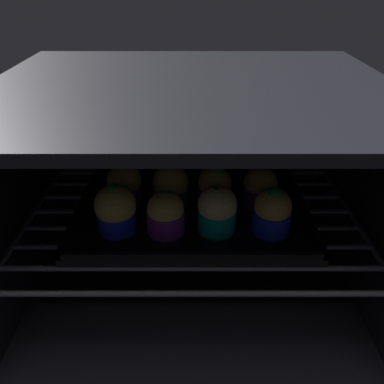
{
  "coord_description": "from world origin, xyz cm",
  "views": [
    {
      "loc": [
        -0.26,
        -32.5,
        50.01
      ],
      "look_at": [
        0.0,
        22.41,
        17.28
      ],
      "focal_mm": 35.77,
      "sensor_mm": 36.0,
      "label": 1
    }
  ],
  "objects_px": {
    "muffin_row1_col0": "(125,185)",
    "muffin_row1_col1": "(171,187)",
    "muffin_row0_col0": "(116,210)",
    "muffin_row1_col2": "(214,187)",
    "muffin_row0_col1": "(166,214)",
    "muffin_row0_col3": "(272,211)",
    "muffin_row0_col2": "(217,210)",
    "muffin_row2_col2": "(213,164)",
    "muffin_row2_col3": "(255,165)",
    "baking_tray": "(192,205)",
    "muffin_row1_col3": "(260,188)",
    "muffin_row2_col1": "(169,164)",
    "muffin_row2_col0": "(129,166)"
  },
  "relations": [
    {
      "from": "muffin_row0_col2",
      "to": "muffin_row1_col3",
      "type": "xyz_separation_m",
      "value": [
        0.08,
        0.07,
        -0.0
      ]
    },
    {
      "from": "muffin_row1_col0",
      "to": "muffin_row1_col1",
      "type": "bearing_deg",
      "value": -2.85
    },
    {
      "from": "muffin_row2_col0",
      "to": "muffin_row0_col2",
      "type": "bearing_deg",
      "value": -44.98
    },
    {
      "from": "muffin_row1_col3",
      "to": "muffin_row2_col3",
      "type": "xyz_separation_m",
      "value": [
        0.0,
        0.08,
        0.0
      ]
    },
    {
      "from": "muffin_row1_col0",
      "to": "muffin_row1_col2",
      "type": "xyz_separation_m",
      "value": [
        0.15,
        -0.01,
        -0.0
      ]
    },
    {
      "from": "muffin_row0_col1",
      "to": "muffin_row1_col2",
      "type": "xyz_separation_m",
      "value": [
        0.08,
        0.08,
        0.0
      ]
    },
    {
      "from": "muffin_row0_col3",
      "to": "muffin_row1_col0",
      "type": "height_order",
      "value": "muffin_row0_col3"
    },
    {
      "from": "muffin_row0_col1",
      "to": "muffin_row1_col3",
      "type": "bearing_deg",
      "value": 26.86
    },
    {
      "from": "muffin_row0_col0",
      "to": "muffin_row0_col2",
      "type": "xyz_separation_m",
      "value": [
        0.15,
        0.0,
        -0.0
      ]
    },
    {
      "from": "muffin_row0_col1",
      "to": "muffin_row1_col3",
      "type": "xyz_separation_m",
      "value": [
        0.15,
        0.08,
        -0.0
      ]
    },
    {
      "from": "muffin_row1_col2",
      "to": "muffin_row0_col0",
      "type": "bearing_deg",
      "value": -154.05
    },
    {
      "from": "baking_tray",
      "to": "muffin_row0_col3",
      "type": "relative_size",
      "value": 4.85
    },
    {
      "from": "muffin_row0_col3",
      "to": "muffin_row2_col2",
      "type": "height_order",
      "value": "muffin_row0_col3"
    },
    {
      "from": "muffin_row1_col0",
      "to": "muffin_row2_col0",
      "type": "xyz_separation_m",
      "value": [
        -0.0,
        0.08,
        -0.0
      ]
    },
    {
      "from": "muffin_row0_col3",
      "to": "muffin_row2_col0",
      "type": "xyz_separation_m",
      "value": [
        -0.23,
        0.16,
        -0.0
      ]
    },
    {
      "from": "baking_tray",
      "to": "muffin_row2_col0",
      "type": "xyz_separation_m",
      "value": [
        -0.12,
        0.08,
        0.04
      ]
    },
    {
      "from": "muffin_row1_col2",
      "to": "muffin_row1_col1",
      "type": "bearing_deg",
      "value": 179.0
    },
    {
      "from": "muffin_row1_col1",
      "to": "muffin_row2_col2",
      "type": "relative_size",
      "value": 0.97
    },
    {
      "from": "muffin_row0_col2",
      "to": "muffin_row2_col0",
      "type": "relative_size",
      "value": 1.08
    },
    {
      "from": "baking_tray",
      "to": "muffin_row2_col2",
      "type": "bearing_deg",
      "value": 63.32
    },
    {
      "from": "muffin_row1_col0",
      "to": "muffin_row2_col0",
      "type": "bearing_deg",
      "value": 92.88
    },
    {
      "from": "muffin_row0_col3",
      "to": "muffin_row1_col3",
      "type": "height_order",
      "value": "muffin_row0_col3"
    },
    {
      "from": "muffin_row1_col3",
      "to": "muffin_row1_col2",
      "type": "bearing_deg",
      "value": 179.96
    },
    {
      "from": "muffin_row0_col3",
      "to": "muffin_row0_col2",
      "type": "bearing_deg",
      "value": 177.23
    },
    {
      "from": "muffin_row2_col0",
      "to": "muffin_row2_col1",
      "type": "xyz_separation_m",
      "value": [
        0.07,
        -0.0,
        0.0
      ]
    },
    {
      "from": "muffin_row0_col1",
      "to": "muffin_row2_col2",
      "type": "xyz_separation_m",
      "value": [
        0.08,
        0.16,
        0.0
      ]
    },
    {
      "from": "muffin_row1_col3",
      "to": "muffin_row1_col1",
      "type": "bearing_deg",
      "value": 179.49
    },
    {
      "from": "muffin_row0_col2",
      "to": "muffin_row2_col1",
      "type": "relative_size",
      "value": 0.95
    },
    {
      "from": "muffin_row0_col1",
      "to": "muffin_row0_col3",
      "type": "xyz_separation_m",
      "value": [
        0.16,
        0.0,
        0.0
      ]
    },
    {
      "from": "muffin_row1_col0",
      "to": "muffin_row1_col1",
      "type": "relative_size",
      "value": 1.0
    },
    {
      "from": "baking_tray",
      "to": "muffin_row2_col1",
      "type": "xyz_separation_m",
      "value": [
        -0.04,
        0.07,
        0.04
      ]
    },
    {
      "from": "muffin_row0_col3",
      "to": "muffin_row2_col1",
      "type": "xyz_separation_m",
      "value": [
        -0.16,
        0.15,
        0.0
      ]
    },
    {
      "from": "muffin_row1_col0",
      "to": "muffin_row2_col1",
      "type": "height_order",
      "value": "muffin_row2_col1"
    },
    {
      "from": "baking_tray",
      "to": "muffin_row0_col2",
      "type": "height_order",
      "value": "muffin_row0_col2"
    },
    {
      "from": "muffin_row0_col2",
      "to": "muffin_row1_col1",
      "type": "bearing_deg",
      "value": 134.5
    },
    {
      "from": "muffin_row2_col0",
      "to": "muffin_row2_col3",
      "type": "xyz_separation_m",
      "value": [
        0.23,
        -0.0,
        0.0
      ]
    },
    {
      "from": "muffin_row0_col2",
      "to": "muffin_row0_col3",
      "type": "xyz_separation_m",
      "value": [
        0.08,
        -0.0,
        -0.0
      ]
    },
    {
      "from": "muffin_row0_col0",
      "to": "muffin_row1_col2",
      "type": "height_order",
      "value": "muffin_row0_col0"
    },
    {
      "from": "muffin_row1_col1",
      "to": "muffin_row0_col3",
      "type": "bearing_deg",
      "value": -26.77
    },
    {
      "from": "muffin_row1_col3",
      "to": "baking_tray",
      "type": "bearing_deg",
      "value": 178.1
    },
    {
      "from": "muffin_row2_col1",
      "to": "muffin_row0_col0",
      "type": "bearing_deg",
      "value": -115.04
    },
    {
      "from": "muffin_row2_col3",
      "to": "baking_tray",
      "type": "bearing_deg",
      "value": -146.61
    },
    {
      "from": "muffin_row2_col1",
      "to": "muffin_row2_col3",
      "type": "xyz_separation_m",
      "value": [
        0.16,
        0.0,
        -0.0
      ]
    },
    {
      "from": "muffin_row0_col2",
      "to": "muffin_row2_col2",
      "type": "height_order",
      "value": "muffin_row0_col2"
    },
    {
      "from": "muffin_row2_col2",
      "to": "muffin_row2_col3",
      "type": "xyz_separation_m",
      "value": [
        0.08,
        0.0,
        -0.0
      ]
    },
    {
      "from": "muffin_row0_col0",
      "to": "muffin_row2_col3",
      "type": "distance_m",
      "value": 0.28
    },
    {
      "from": "baking_tray",
      "to": "muffin_row2_col1",
      "type": "height_order",
      "value": "muffin_row2_col1"
    },
    {
      "from": "muffin_row0_col3",
      "to": "muffin_row1_col0",
      "type": "distance_m",
      "value": 0.24
    },
    {
      "from": "muffin_row1_col3",
      "to": "muffin_row2_col3",
      "type": "distance_m",
      "value": 0.08
    },
    {
      "from": "baking_tray",
      "to": "muffin_row2_col1",
      "type": "bearing_deg",
      "value": 119.5
    }
  ]
}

